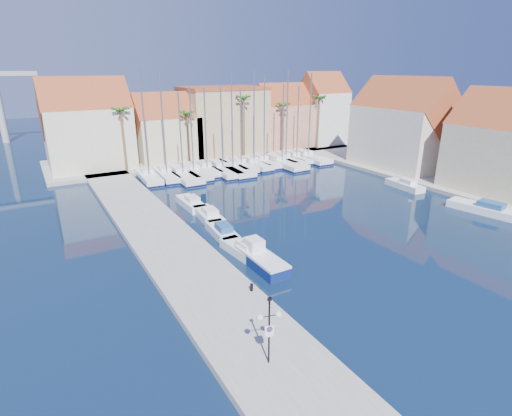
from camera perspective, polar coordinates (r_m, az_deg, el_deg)
The scene contains 39 objects.
ground at distance 29.99m, azimuth 13.42°, elevation -11.39°, with size 260.00×260.00×0.00m, color #081B30.
quay_west at distance 36.28m, azimuth -12.36°, elevation -5.23°, with size 6.00×77.00×0.50m, color gray.
shore_north at distance 73.59m, azimuth -6.74°, elevation 7.62°, with size 54.00×16.00×0.50m, color gray.
shore_east at distance 62.19m, azimuth 25.79°, elevation 3.63°, with size 12.00×60.00×0.50m, color gray.
lamp_post at distance 20.85m, azimuth 1.90°, elevation -15.79°, with size 1.30×0.59×3.92m.
bollard at distance 28.07m, azimuth -0.63°, elevation -11.27°, with size 0.21×0.21×0.54m, color black.
fishing_boat at distance 32.24m, azimuth 0.63°, elevation -7.19°, with size 1.96×5.70×1.99m.
motorboat_west_0 at distance 34.01m, azimuth -1.78°, elevation -5.99°, with size 2.11×5.30×1.40m.
motorboat_west_1 at distance 37.80m, azimuth -4.85°, elevation -3.37°, with size 2.09×5.37×1.40m.
motorboat_west_2 at distance 42.08m, azimuth -6.77°, elevation -1.02°, with size 2.25×5.79×1.40m.
motorboat_west_3 at distance 46.21m, azimuth -9.27°, elevation 0.74°, with size 1.76×5.51×1.40m.
motorboat_east_0 at distance 50.52m, azimuth 29.84°, elevation -0.03°, with size 3.55×7.49×1.40m.
motorboat_east_1 at distance 56.27m, azimuth 20.53°, elevation 3.12°, with size 2.23×5.63×1.40m.
sailboat_0 at distance 58.51m, azimuth -15.13°, elevation 4.43°, with size 2.81×8.88×14.76m.
sailboat_1 at distance 59.02m, azimuth -12.73°, elevation 4.76°, with size 2.75×8.64×14.87m.
sailboat_2 at distance 58.63m, azimuth -10.59°, elevation 4.72°, with size 2.92×10.97×12.02m.
sailboat_3 at distance 60.08m, azimuth -9.09°, elevation 5.19°, with size 2.78×10.14×13.36m.
sailboat_4 at distance 61.27m, azimuth -7.17°, elevation 5.57°, with size 2.34×8.61×12.37m.
sailboat_5 at distance 61.29m, azimuth -4.99°, elevation 5.62°, with size 3.57×11.25×12.89m.
sailboat_6 at distance 61.64m, azimuth -3.57°, elevation 5.75°, with size 3.28×11.38×14.48m.
sailboat_7 at distance 63.53m, azimuth -2.32°, elevation 6.18°, with size 3.19×9.62×12.33m.
sailboat_8 at distance 64.20m, azimuth -0.53°, elevation 6.39°, with size 3.02×9.01×14.67m.
sailboat_9 at distance 65.70m, azimuth 0.95°, elevation 6.68°, with size 2.78×8.86×14.23m.
sailboat_10 at distance 65.76m, azimuth 3.38°, elevation 6.60°, with size 3.50×12.01×12.78m.
sailboat_11 at distance 67.88m, azimuth 4.03°, elevation 7.04°, with size 2.65×9.46×14.70m.
sailboat_12 at distance 68.86m, azimuth 5.59°, elevation 7.17°, with size 2.26×8.20×12.36m.
sailboat_13 at distance 70.02m, azimuth 7.14°, elevation 7.29°, with size 2.97×11.12×14.33m.
building_0 at distance 66.33m, azimuth -22.89°, elevation 10.48°, with size 12.30×9.00×13.50m.
building_1 at distance 69.05m, azimuth -12.76°, elevation 10.77°, with size 10.30×8.00×11.00m.
building_2 at distance 73.84m, azimuth -4.75°, elevation 12.46°, with size 14.20×10.20×11.50m.
building_3 at distance 78.91m, azimuth 3.67°, elevation 12.63°, with size 10.30×8.00×12.00m.
building_4 at distance 83.31m, azimuth 9.39°, elevation 13.55°, with size 8.30×8.00×14.00m.
building_5 at distance 57.57m, azimuth 32.30°, elevation 7.30°, with size 9.00×12.30×12.50m.
building_6 at distance 66.33m, azimuth 20.20°, elevation 10.81°, with size 9.00×14.30×13.50m.
palm_0 at distance 61.79m, azimuth -18.79°, elevation 12.82°, with size 2.60×2.60×10.15m.
palm_1 at distance 64.65m, azimuth -9.82°, elevation 12.94°, with size 2.60×2.60×9.15m.
palm_2 at distance 68.60m, azimuth -1.81°, elevation 15.14°, with size 2.60×2.60×11.15m.
palm_3 at distance 72.83m, azimuth 3.92°, elevation 14.24°, with size 2.60×2.60×9.65m.
palm_4 at distance 77.49m, azimuth 9.04°, elevation 15.06°, with size 2.60×2.60×10.65m.
Camera 1 is at (-18.43, -18.23, 15.08)m, focal length 28.00 mm.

